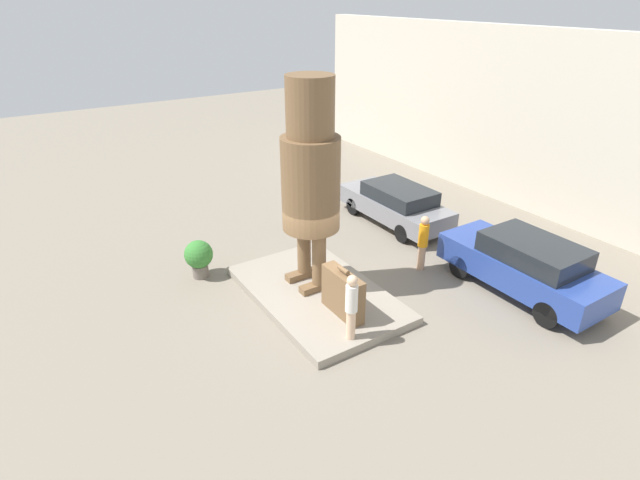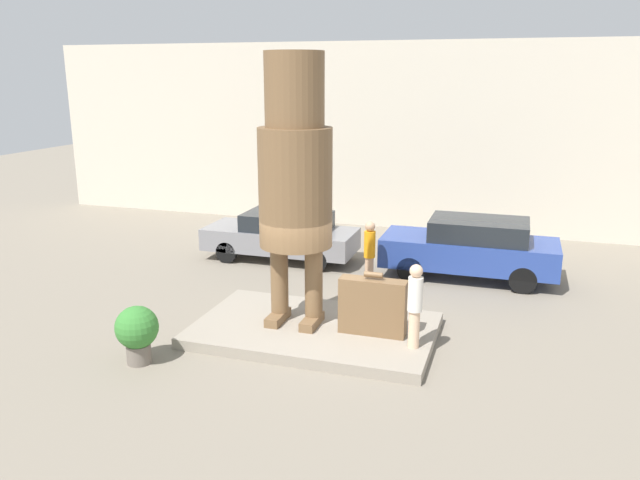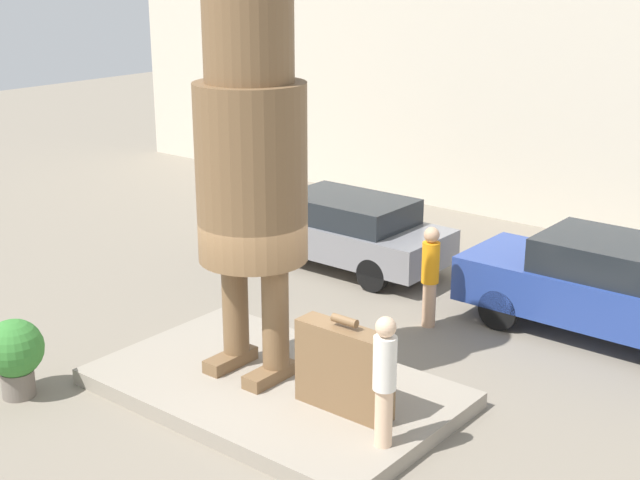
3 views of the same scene
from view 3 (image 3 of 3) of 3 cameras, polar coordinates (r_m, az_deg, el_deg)
The scene contains 10 objects.
ground_plane at distance 12.94m, azimuth -2.93°, elevation -9.90°, with size 60.00×60.00×0.00m, color gray.
pedestal at distance 12.89m, azimuth -2.94°, elevation -9.45°, with size 5.08×3.16×0.23m.
building_backdrop at distance 20.56m, azimuth 16.77°, elevation 9.38°, with size 28.00×0.60×6.55m.
statue_figure at distance 12.09m, azimuth -4.44°, elevation 5.94°, with size 1.53×1.53×5.66m.
giant_suitcase at distance 11.81m, azimuth 1.56°, elevation -8.24°, with size 1.39×0.38×1.34m.
tourist at distance 10.87m, azimuth 4.16°, elevation -8.69°, with size 0.29×0.29×1.71m.
parked_car_grey at distance 17.86m, azimuth 1.39°, elevation 0.74°, with size 4.53×1.78×1.45m.
parked_car_blue at distance 15.20m, azimuth 17.98°, elevation -2.82°, with size 4.67×1.82×1.67m.
planter_pot at distance 13.33m, azimuth -18.96°, elevation -6.84°, with size 0.83×0.83×1.16m.
worker_hivis at distance 14.96m, azimuth 7.07°, elevation -2.09°, with size 0.30×0.30×1.75m.
Camera 3 is at (7.69, -8.51, 6.00)m, focal length 50.00 mm.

